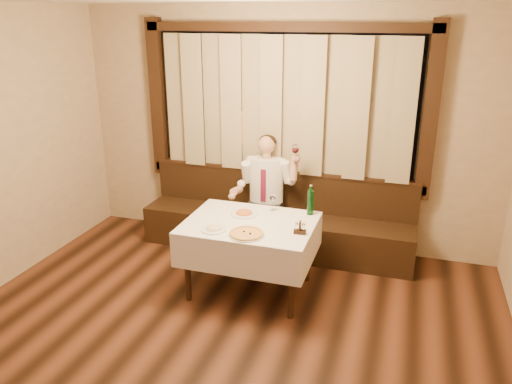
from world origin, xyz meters
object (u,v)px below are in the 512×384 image
(banquette, at_px, (277,224))
(dining_table, at_px, (250,232))
(seated_man, at_px, (265,186))
(pizza, at_px, (246,234))
(green_bottle, at_px, (310,202))
(pasta_red, at_px, (244,211))
(pasta_cream, at_px, (214,227))
(cruet_caddy, at_px, (300,229))

(banquette, height_order, dining_table, banquette)
(seated_man, bearing_deg, pizza, -81.28)
(pizza, height_order, green_bottle, green_bottle)
(dining_table, height_order, pasta_red, pasta_red)
(pizza, bearing_deg, banquette, 92.94)
(pasta_cream, height_order, green_bottle, green_bottle)
(dining_table, relative_size, cruet_caddy, 10.37)
(banquette, distance_m, dining_table, 1.08)
(pasta_red, relative_size, seated_man, 0.20)
(cruet_caddy, bearing_deg, seated_man, 117.05)
(banquette, height_order, green_bottle, green_bottle)
(pasta_red, xyz_separation_m, green_bottle, (0.64, 0.22, 0.10))
(pasta_red, distance_m, green_bottle, 0.68)
(pizza, xyz_separation_m, cruet_caddy, (0.46, 0.18, 0.03))
(pasta_cream, bearing_deg, dining_table, 47.52)
(pizza, relative_size, cruet_caddy, 2.75)
(banquette, distance_m, pasta_red, 1.00)
(banquette, bearing_deg, cruet_caddy, -65.21)
(dining_table, distance_m, pasta_red, 0.24)
(pizza, height_order, cruet_caddy, cruet_caddy)
(pasta_red, bearing_deg, pizza, -68.63)
(green_bottle, distance_m, cruet_caddy, 0.51)
(banquette, height_order, pasta_red, banquette)
(pasta_cream, distance_m, cruet_caddy, 0.81)
(pasta_red, bearing_deg, cruet_caddy, -23.68)
(pasta_red, bearing_deg, pasta_cream, -108.59)
(pasta_cream, relative_size, cruet_caddy, 2.02)
(pizza, height_order, seated_man, seated_man)
(dining_table, xyz_separation_m, pasta_cream, (-0.26, -0.29, 0.14))
(banquette, bearing_deg, dining_table, -90.00)
(pasta_red, distance_m, pasta_cream, 0.47)
(dining_table, relative_size, seated_man, 0.91)
(cruet_caddy, bearing_deg, green_bottle, 86.31)
(seated_man, bearing_deg, pasta_red, -89.41)
(pasta_cream, relative_size, seated_man, 0.18)
(pasta_red, relative_size, green_bottle, 0.86)
(banquette, relative_size, cruet_caddy, 26.12)
(cruet_caddy, bearing_deg, pizza, -162.85)
(dining_table, distance_m, pasta_cream, 0.42)
(banquette, distance_m, pasta_cream, 1.42)
(pasta_red, relative_size, cruet_caddy, 2.21)
(pizza, bearing_deg, cruet_caddy, 21.74)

